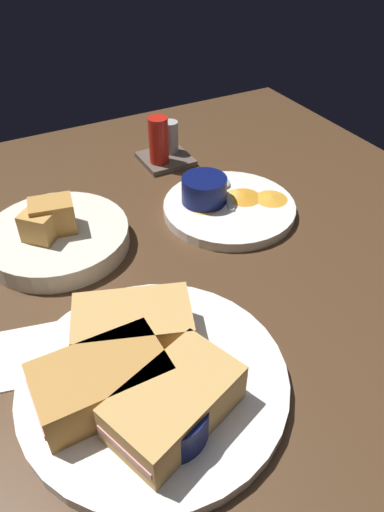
{
  "coord_description": "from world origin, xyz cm",
  "views": [
    {
      "loc": [
        -19.4,
        -43.07,
        43.96
      ],
      "look_at": [
        4.21,
        1.11,
        3.0
      ],
      "focal_mm": 33.71,
      "sensor_mm": 36.0,
      "label": 1
    }
  ],
  "objects_px": {
    "sandwich_half_far": "(101,381)",
    "sandwich_half_extra": "(174,403)",
    "spoon_by_dark_ramekin": "(166,376)",
    "bread_basket_rear": "(56,235)",
    "plate_sandwich_main": "(154,380)",
    "sandwich_half_near": "(133,326)",
    "ramekin_light_gravy": "(204,189)",
    "condiment_caddy": "(164,146)",
    "ramekin_dark_sauce": "(169,416)",
    "plate_chips_companion": "(229,208)",
    "spoon_by_gravy_ramekin": "(225,187)"
  },
  "relations": [
    {
      "from": "sandwich_half_far",
      "to": "condiment_caddy",
      "type": "height_order",
      "value": "condiment_caddy"
    },
    {
      "from": "condiment_caddy",
      "to": "ramekin_dark_sauce",
      "type": "bearing_deg",
      "value": -114.99
    },
    {
      "from": "sandwich_half_near",
      "to": "ramekin_dark_sauce",
      "type": "height_order",
      "value": "sandwich_half_near"
    },
    {
      "from": "plate_sandwich_main",
      "to": "spoon_by_gravy_ramekin",
      "type": "relative_size",
      "value": 2.99
    },
    {
      "from": "sandwich_half_near",
      "to": "spoon_by_gravy_ramekin",
      "type": "height_order",
      "value": "sandwich_half_near"
    },
    {
      "from": "spoon_by_dark_ramekin",
      "to": "ramekin_light_gravy",
      "type": "xyz_separation_m",
      "value": [
        0.2,
        0.28,
        0.02
      ]
    },
    {
      "from": "ramekin_light_gravy",
      "to": "bread_basket_rear",
      "type": "relative_size",
      "value": 0.35
    },
    {
      "from": "ramekin_dark_sauce",
      "to": "bread_basket_rear",
      "type": "distance_m",
      "value": 0.35
    },
    {
      "from": "spoon_by_gravy_ramekin",
      "to": "plate_sandwich_main",
      "type": "bearing_deg",
      "value": -132.31
    },
    {
      "from": "sandwich_half_far",
      "to": "bread_basket_rear",
      "type": "relative_size",
      "value": 0.64
    },
    {
      "from": "spoon_by_dark_ramekin",
      "to": "plate_chips_companion",
      "type": "xyz_separation_m",
      "value": [
        0.24,
        0.26,
        -0.01
      ]
    },
    {
      "from": "plate_sandwich_main",
      "to": "ramekin_dark_sauce",
      "type": "xyz_separation_m",
      "value": [
        -0.01,
        -0.06,
        0.03
      ]
    },
    {
      "from": "ramekin_dark_sauce",
      "to": "spoon_by_dark_ramekin",
      "type": "relative_size",
      "value": 0.8
    },
    {
      "from": "ramekin_light_gravy",
      "to": "spoon_by_gravy_ramekin",
      "type": "xyz_separation_m",
      "value": [
        0.05,
        0.02,
        -0.02
      ]
    },
    {
      "from": "ramekin_dark_sauce",
      "to": "spoon_by_gravy_ramekin",
      "type": "xyz_separation_m",
      "value": [
        0.28,
        0.35,
        -0.02
      ]
    },
    {
      "from": "condiment_caddy",
      "to": "spoon_by_gravy_ramekin",
      "type": "bearing_deg",
      "value": -76.8
    },
    {
      "from": "ramekin_dark_sauce",
      "to": "sandwich_half_near",
      "type": "bearing_deg",
      "value": 83.4
    },
    {
      "from": "spoon_by_dark_ramekin",
      "to": "bread_basket_rear",
      "type": "relative_size",
      "value": 0.46
    },
    {
      "from": "ramekin_dark_sauce",
      "to": "spoon_by_gravy_ramekin",
      "type": "relative_size",
      "value": 0.79
    },
    {
      "from": "condiment_caddy",
      "to": "spoon_by_dark_ramekin",
      "type": "bearing_deg",
      "value": -115.22
    },
    {
      "from": "ramekin_dark_sauce",
      "to": "ramekin_light_gravy",
      "type": "bearing_deg",
      "value": 56.07
    },
    {
      "from": "ramekin_dark_sauce",
      "to": "ramekin_light_gravy",
      "type": "relative_size",
      "value": 1.06
    },
    {
      "from": "condiment_caddy",
      "to": "sandwich_half_extra",
      "type": "bearing_deg",
      "value": -114.4
    },
    {
      "from": "sandwich_half_near",
      "to": "plate_chips_companion",
      "type": "xyz_separation_m",
      "value": [
        0.25,
        0.19,
        -0.03
      ]
    },
    {
      "from": "sandwich_half_far",
      "to": "sandwich_half_extra",
      "type": "relative_size",
      "value": 0.89
    },
    {
      "from": "plate_chips_companion",
      "to": "bread_basket_rear",
      "type": "xyz_separation_m",
      "value": [
        -0.27,
        0.04,
        0.01
      ]
    },
    {
      "from": "plate_chips_companion",
      "to": "bread_basket_rear",
      "type": "relative_size",
      "value": 1.02
    },
    {
      "from": "plate_chips_companion",
      "to": "ramekin_light_gravy",
      "type": "distance_m",
      "value": 0.05
    },
    {
      "from": "plate_sandwich_main",
      "to": "plate_chips_companion",
      "type": "bearing_deg",
      "value": 45.03
    },
    {
      "from": "ramekin_dark_sauce",
      "to": "condiment_caddy",
      "type": "bearing_deg",
      "value": 65.01
    },
    {
      "from": "ramekin_light_gravy",
      "to": "bread_basket_rear",
      "type": "xyz_separation_m",
      "value": [
        -0.24,
        0.02,
        -0.02
      ]
    },
    {
      "from": "sandwich_half_near",
      "to": "bread_basket_rear",
      "type": "xyz_separation_m",
      "value": [
        -0.02,
        0.23,
        -0.02
      ]
    },
    {
      "from": "spoon_by_dark_ramekin",
      "to": "ramekin_light_gravy",
      "type": "bearing_deg",
      "value": 54.23
    },
    {
      "from": "plate_sandwich_main",
      "to": "condiment_caddy",
      "type": "distance_m",
      "value": 0.5
    },
    {
      "from": "sandwich_half_extra",
      "to": "ramekin_light_gravy",
      "type": "bearing_deg",
      "value": 56.6
    },
    {
      "from": "sandwich_half_far",
      "to": "spoon_by_dark_ramekin",
      "type": "bearing_deg",
      "value": -9.77
    },
    {
      "from": "ramekin_dark_sauce",
      "to": "bread_basket_rear",
      "type": "xyz_separation_m",
      "value": [
        -0.01,
        0.35,
        -0.02
      ]
    },
    {
      "from": "ramekin_light_gravy",
      "to": "sandwich_half_far",
      "type": "bearing_deg",
      "value": -134.78
    },
    {
      "from": "sandwich_half_near",
      "to": "sandwich_half_far",
      "type": "bearing_deg",
      "value": -136.72
    },
    {
      "from": "spoon_by_dark_ramekin",
      "to": "condiment_caddy",
      "type": "relative_size",
      "value": 1.02
    },
    {
      "from": "sandwich_half_extra",
      "to": "ramekin_light_gravy",
      "type": "distance_m",
      "value": 0.39
    },
    {
      "from": "sandwich_half_extra",
      "to": "plate_sandwich_main",
      "type": "bearing_deg",
      "value": 88.28
    },
    {
      "from": "condiment_caddy",
      "to": "ramekin_light_gravy",
      "type": "bearing_deg",
      "value": -93.86
    },
    {
      "from": "sandwich_half_near",
      "to": "sandwich_half_far",
      "type": "distance_m",
      "value": 0.08
    },
    {
      "from": "ramekin_light_gravy",
      "to": "sandwich_half_near",
      "type": "bearing_deg",
      "value": -134.28
    },
    {
      "from": "sandwich_half_near",
      "to": "plate_chips_companion",
      "type": "distance_m",
      "value": 0.31
    },
    {
      "from": "spoon_by_dark_ramekin",
      "to": "bread_basket_rear",
      "type": "height_order",
      "value": "bread_basket_rear"
    },
    {
      "from": "plate_chips_companion",
      "to": "ramekin_light_gravy",
      "type": "xyz_separation_m",
      "value": [
        -0.03,
        0.03,
        0.03
      ]
    },
    {
      "from": "sandwich_half_near",
      "to": "sandwich_half_extra",
      "type": "distance_m",
      "value": 0.11
    },
    {
      "from": "plate_sandwich_main",
      "to": "sandwich_half_near",
      "type": "relative_size",
      "value": 1.95
    }
  ]
}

